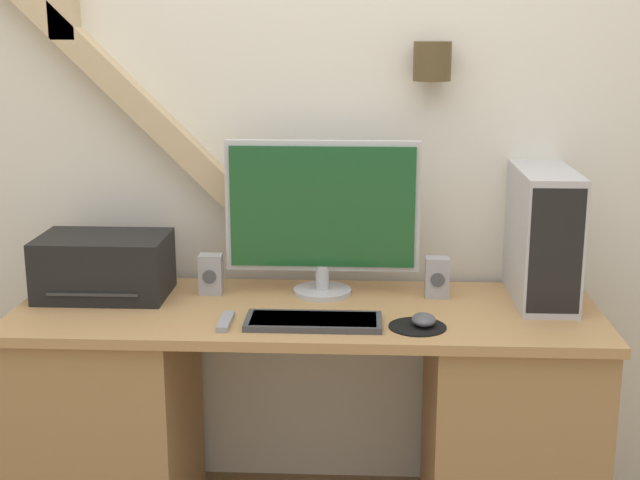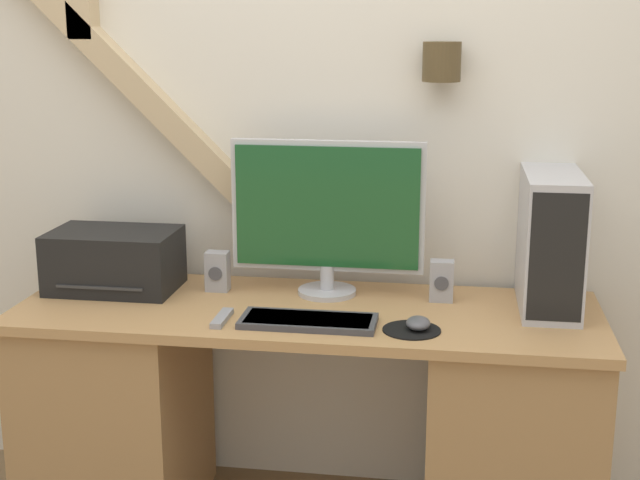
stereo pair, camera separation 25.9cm
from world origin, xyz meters
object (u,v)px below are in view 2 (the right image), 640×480
(printer, at_px, (114,260))
(remote_control, at_px, (222,318))
(computer_tower, at_px, (550,241))
(keyboard, at_px, (308,321))
(speaker_right, at_px, (442,281))
(speaker_left, at_px, (218,271))
(mouse, at_px, (418,323))
(monitor, at_px, (327,212))

(printer, distance_m, remote_control, 0.49)
(computer_tower, xyz_separation_m, remote_control, (-0.93, -0.28, -0.19))
(keyboard, height_order, speaker_right, speaker_right)
(speaker_right, height_order, remote_control, speaker_right)
(computer_tower, bearing_deg, speaker_left, 179.84)
(printer, height_order, speaker_right, printer)
(keyboard, distance_m, remote_control, 0.25)
(keyboard, distance_m, computer_tower, 0.76)
(keyboard, xyz_separation_m, computer_tower, (0.68, 0.27, 0.19))
(keyboard, relative_size, remote_control, 2.59)
(keyboard, bearing_deg, computer_tower, 21.84)
(keyboard, bearing_deg, mouse, -0.49)
(keyboard, distance_m, speaker_left, 0.44)
(computer_tower, relative_size, remote_control, 2.77)
(computer_tower, xyz_separation_m, speaker_left, (-1.01, 0.00, -0.14))
(monitor, bearing_deg, remote_control, -130.48)
(remote_control, bearing_deg, printer, 148.95)
(speaker_right, bearing_deg, computer_tower, -0.71)
(keyboard, relative_size, printer, 0.98)
(mouse, bearing_deg, speaker_left, 156.74)
(monitor, relative_size, keyboard, 1.55)
(mouse, relative_size, printer, 0.23)
(monitor, xyz_separation_m, speaker_right, (0.35, -0.02, -0.20))
(monitor, relative_size, remote_control, 4.03)
(mouse, height_order, remote_control, mouse)
(printer, bearing_deg, remote_control, -31.05)
(mouse, relative_size, speaker_left, 0.70)
(keyboard, distance_m, speaker_right, 0.46)
(monitor, bearing_deg, speaker_left, -176.90)
(speaker_left, distance_m, remote_control, 0.30)
(computer_tower, height_order, printer, computer_tower)
(mouse, distance_m, speaker_left, 0.70)
(computer_tower, bearing_deg, speaker_right, 179.29)
(mouse, height_order, printer, printer)
(computer_tower, distance_m, speaker_left, 1.02)
(mouse, bearing_deg, remote_control, -179.26)
(monitor, distance_m, speaker_left, 0.40)
(mouse, xyz_separation_m, speaker_right, (0.06, 0.28, 0.04))
(computer_tower, relative_size, speaker_left, 3.26)
(mouse, bearing_deg, printer, 165.97)
(remote_control, bearing_deg, keyboard, 2.26)
(keyboard, bearing_deg, remote_control, -177.74)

